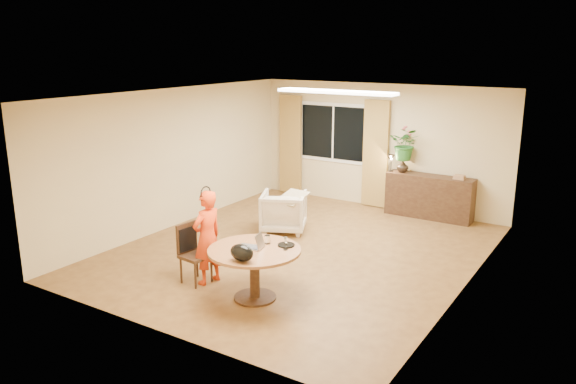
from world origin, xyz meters
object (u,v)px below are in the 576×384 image
object	(u,v)px
sideboard	(429,197)
dining_table	(254,260)
dining_chair	(196,254)
armchair	(284,212)
child	(207,237)

from	to	relation	value
sideboard	dining_table	bearing A→B (deg)	-98.96
dining_chair	armchair	bearing A→B (deg)	101.65
dining_table	armchair	bearing A→B (deg)	114.96
dining_chair	sideboard	world-z (taller)	dining_chair
dining_chair	sideboard	size ratio (longest dim) A/B	0.51
sideboard	dining_chair	bearing A→B (deg)	-110.08
dining_table	armchair	world-z (taller)	armchair
child	armchair	size ratio (longest dim) A/B	1.70
dining_table	child	world-z (taller)	child
dining_table	child	bearing A→B (deg)	174.85
dining_chair	child	bearing A→B (deg)	42.40
dining_table	dining_chair	xyz separation A→B (m)	(-1.03, -0.02, -0.13)
dining_table	armchair	xyz separation A→B (m)	(-1.23, 2.64, -0.19)
dining_table	dining_chair	size ratio (longest dim) A/B	1.44
dining_chair	armchair	xyz separation A→B (m)	(-0.20, 2.66, -0.06)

